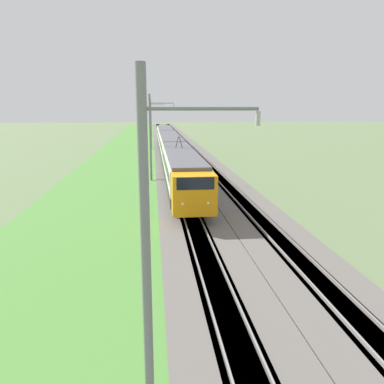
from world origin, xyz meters
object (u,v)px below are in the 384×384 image
at_px(passenger_train, 170,146).
at_px(catenary_mast_far, 151,124).
at_px(catenary_mast_mid, 151,137).
at_px(catenary_mast_near, 149,256).
at_px(catenary_mast_distant, 151,120).

distance_m(passenger_train, catenary_mast_far, 16.91).
bearing_deg(catenary_mast_mid, catenary_mast_near, -179.99).
distance_m(catenary_mast_far, catenary_mast_distant, 30.86).
xyz_separation_m(catenary_mast_near, catenary_mast_distant, (92.58, 0.00, 0.02)).
xyz_separation_m(passenger_train, catenary_mast_near, (-45.19, 2.64, 2.10)).
xyz_separation_m(catenary_mast_near, catenary_mast_mid, (30.86, 0.00, 0.23)).
bearing_deg(passenger_train, catenary_mast_distant, -176.81).
height_order(catenary_mast_near, catenary_mast_far, catenary_mast_far).
bearing_deg(catenary_mast_near, catenary_mast_far, 0.00).
bearing_deg(catenary_mast_far, catenary_mast_distant, -0.01).
bearing_deg(catenary_mast_distant, catenary_mast_mid, 180.00).
relative_size(passenger_train, catenary_mast_distant, 7.33).
distance_m(catenary_mast_mid, catenary_mast_far, 30.86).
xyz_separation_m(catenary_mast_far, catenary_mast_distant, (30.86, -0.00, -0.28)).
height_order(catenary_mast_far, catenary_mast_distant, catenary_mast_far).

